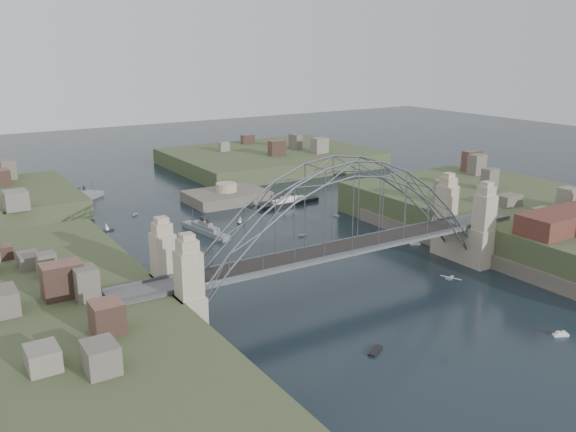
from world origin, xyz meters
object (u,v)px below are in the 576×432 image
at_px(fort_island, 227,203).
at_px(ocean_liner, 289,203).
at_px(wharf_shed, 563,221).
at_px(naval_cruiser_near, 205,230).
at_px(naval_cruiser_far, 82,199).
at_px(bridge, 342,227).

bearing_deg(fort_island, ocean_liner, -44.66).
bearing_deg(wharf_shed, naval_cruiser_near, 129.99).
bearing_deg(naval_cruiser_far, ocean_liner, -35.90).
distance_m(naval_cruiser_near, ocean_liner, 33.06).
xyz_separation_m(bridge, fort_island, (12.00, 70.00, -12.66)).
relative_size(fort_island, naval_cruiser_near, 1.26).
xyz_separation_m(naval_cruiser_near, naval_cruiser_far, (-17.09, 46.37, 0.11)).
distance_m(naval_cruiser_near, naval_cruiser_far, 49.42).
xyz_separation_m(wharf_shed, naval_cruiser_far, (-67.05, 105.93, -9.09)).
distance_m(fort_island, ocean_liner, 18.31).
xyz_separation_m(bridge, wharf_shed, (44.00, -14.00, -2.32)).
bearing_deg(fort_island, wharf_shed, -69.15).
relative_size(bridge, ocean_liner, 4.31).
bearing_deg(naval_cruiser_near, ocean_liner, 20.54).
distance_m(fort_island, wharf_shed, 90.48).
bearing_deg(fort_island, naval_cruiser_far, 147.96).
bearing_deg(wharf_shed, bridge, 162.35).
relative_size(bridge, fort_island, 3.82).
bearing_deg(naval_cruiser_far, fort_island, -32.04).
distance_m(fort_island, naval_cruiser_near, 30.35).
height_order(naval_cruiser_near, ocean_liner, naval_cruiser_near).
distance_m(bridge, fort_island, 72.14).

